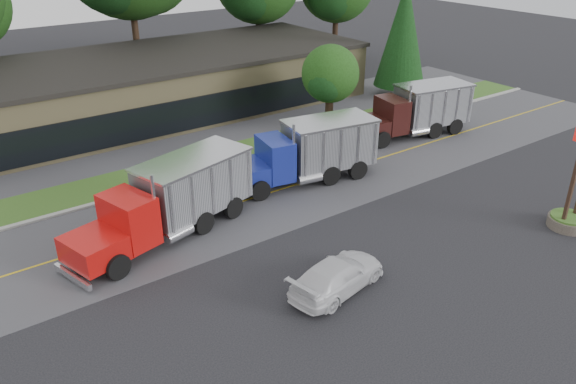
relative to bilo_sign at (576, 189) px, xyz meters
The scene contains 14 objects.
ground 10.98m from the bilo_sign, 166.61° to the left, with size 140.00×140.00×0.00m, color #2E2E33.
road 15.70m from the bilo_sign, 132.40° to the left, with size 60.00×8.00×0.02m, color slate.
center_line 15.70m from the bilo_sign, 132.40° to the left, with size 60.00×0.12×0.01m, color gold.
curb 19.00m from the bilo_sign, 123.77° to the left, with size 60.00×0.30×0.12m, color #9E9E99.
grass_verge 20.51m from the bilo_sign, 120.96° to the left, with size 60.00×3.40×0.03m, color #31591E.
far_parking 24.91m from the bilo_sign, 115.02° to the left, with size 60.00×7.00×0.02m, color slate.
strip_mall 29.74m from the bilo_sign, 106.61° to the left, with size 32.00×12.00×4.00m, color #9A8A5E.
bilo_sign is the anchor object (origin of this frame).
evergreen_right 22.82m from the bilo_sign, 65.14° to the left, with size 4.17×4.17×9.47m.
tree_verge 17.64m from the bilo_sign, 91.43° to the left, with size 4.16×3.91×5.93m.
dump_truck_red 18.86m from the bilo_sign, 145.43° to the left, with size 9.80×4.83×3.36m.
dump_truck_blue 13.43m from the bilo_sign, 119.92° to the left, with size 8.81×3.93×3.36m.
dump_truck_maroon 13.73m from the bilo_sign, 74.15° to the left, with size 8.65×4.04×3.36m.
rally_car 12.68m from the bilo_sign, 167.75° to the left, with size 1.87×4.61×1.34m, color silver.
Camera 1 is at (-14.32, -13.72, 13.48)m, focal length 35.00 mm.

